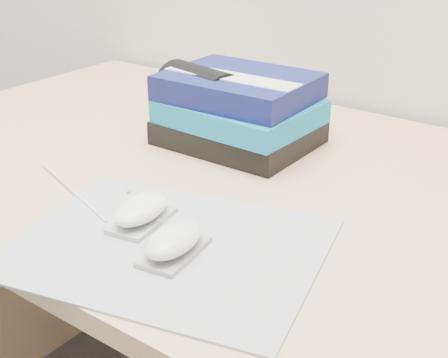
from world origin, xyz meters
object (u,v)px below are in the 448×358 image
Objects in this scene: mouse_rear at (141,210)px; mouse_front at (174,241)px; pouch at (199,104)px; book_stack at (239,110)px; desk at (309,297)px.

mouse_rear and mouse_front have the same top height.
mouse_rear is 0.09m from mouse_front.
pouch is (-0.23, 0.34, 0.04)m from mouse_front.
mouse_front is at bearing -55.75° from pouch.
mouse_front is 0.39m from book_stack.
mouse_rear is 0.69× the size of pouch.
mouse_rear is at bearing 157.87° from mouse_front.
mouse_front is at bearing -94.10° from desk.
book_stack is (-0.18, 0.04, 0.30)m from desk.
mouse_front is 0.41m from pouch.
desk is at bearing 68.83° from mouse_rear.
pouch reaches higher than mouse_rear.
mouse_rear is at bearing -64.71° from pouch.
desk is 0.39m from pouch.
pouch reaches higher than book_stack.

